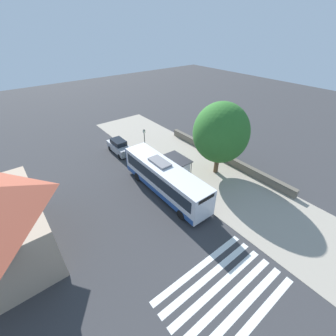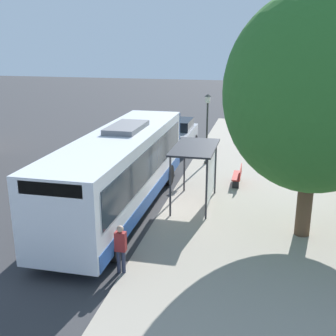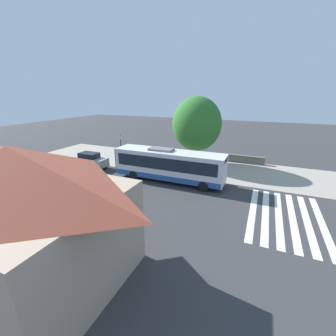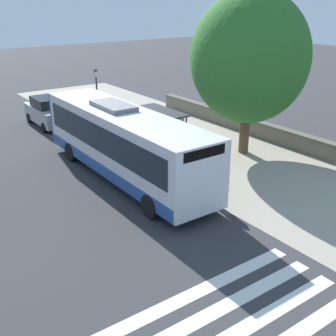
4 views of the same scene
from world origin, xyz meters
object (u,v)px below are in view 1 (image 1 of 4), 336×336
object	(u,v)px
bus	(165,178)
parked_car_behind_bus	(119,146)
bench	(172,158)
street_lamp_near	(145,141)
pedestrian	(208,203)
bus_shelter	(179,161)
shade_tree	(221,133)

from	to	relation	value
bus	parked_car_behind_bus	bearing A→B (deg)	-91.45
bench	street_lamp_near	bearing A→B (deg)	-58.28
pedestrian	bus	bearing A→B (deg)	-71.54
bus_shelter	bench	size ratio (longest dim) A/B	2.03
parked_car_behind_bus	bus	bearing A→B (deg)	88.55
pedestrian	shade_tree	world-z (taller)	shade_tree
bench	pedestrian	bearing A→B (deg)	72.29
bus_shelter	bench	distance (m)	3.86
street_lamp_near	parked_car_behind_bus	distance (m)	4.20
bench	parked_car_behind_bus	size ratio (longest dim) A/B	0.36
bus_shelter	shade_tree	size ratio (longest dim) A/B	0.38
parked_car_behind_bus	shade_tree	bearing A→B (deg)	120.83
bench	shade_tree	size ratio (longest dim) A/B	0.19
bench	street_lamp_near	distance (m)	4.35
parked_car_behind_bus	bench	bearing A→B (deg)	123.31
bus	pedestrian	xyz separation A→B (m)	(-1.62, 4.85, -0.89)
bench	bus	bearing A→B (deg)	44.00
bus_shelter	street_lamp_near	distance (m)	6.44
bus	street_lamp_near	xyz separation A→B (m)	(-2.52, -7.73, 0.58)
pedestrian	parked_car_behind_bus	world-z (taller)	parked_car_behind_bus
bus_shelter	street_lamp_near	xyz separation A→B (m)	(0.52, -6.42, 0.22)
pedestrian	shade_tree	distance (m)	8.20
street_lamp_near	parked_car_behind_bus	bearing A→B (deg)	-55.11
pedestrian	street_lamp_near	bearing A→B (deg)	-94.13
bus	parked_car_behind_bus	distance (m)	10.99
street_lamp_near	shade_tree	size ratio (longest dim) A/B	0.46
pedestrian	parked_car_behind_bus	size ratio (longest dim) A/B	0.35
bus	bench	bearing A→B (deg)	-136.00
bus	street_lamp_near	bearing A→B (deg)	-108.09
pedestrian	bench	size ratio (longest dim) A/B	0.97
shade_tree	parked_car_behind_bus	distance (m)	14.35
street_lamp_near	parked_car_behind_bus	world-z (taller)	street_lamp_near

